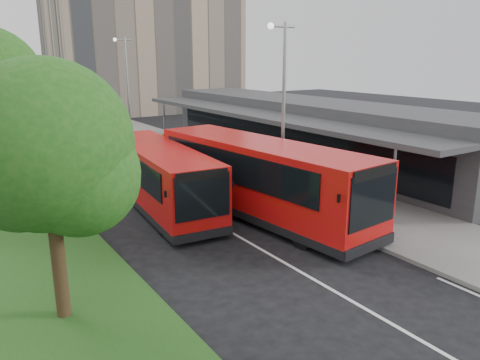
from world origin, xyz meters
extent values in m
plane|color=black|center=(0.00, 0.00, 0.00)|extent=(120.00, 120.00, 0.00)
cube|color=slate|center=(6.00, 20.00, 0.07)|extent=(5.00, 80.00, 0.15)
cube|color=silver|center=(0.00, 15.00, 0.01)|extent=(0.12, 70.00, 0.01)
cube|color=silver|center=(3.30, -8.00, 0.01)|extent=(0.12, 2.00, 0.01)
cube|color=silver|center=(3.30, -2.00, 0.01)|extent=(0.12, 2.00, 0.01)
cube|color=silver|center=(3.30, 4.00, 0.01)|extent=(0.12, 2.00, 0.01)
cube|color=silver|center=(3.30, 10.00, 0.01)|extent=(0.12, 2.00, 0.01)
cube|color=silver|center=(3.30, 16.00, 0.01)|extent=(0.12, 2.00, 0.01)
cube|color=silver|center=(3.30, 22.00, 0.01)|extent=(0.12, 2.00, 0.01)
cube|color=silver|center=(3.30, 28.00, 0.01)|extent=(0.12, 2.00, 0.01)
cube|color=silver|center=(3.30, 34.00, 0.01)|extent=(0.12, 2.00, 0.01)
cube|color=silver|center=(3.30, 40.00, 0.01)|extent=(0.12, 2.00, 0.01)
cube|color=silver|center=(3.30, 46.00, 0.01)|extent=(0.12, 2.00, 0.01)
cube|color=tan|center=(14.00, 42.00, 9.00)|extent=(22.00, 12.00, 18.00)
cube|color=#323234|center=(11.00, 8.00, 2.00)|extent=(5.00, 26.00, 4.00)
cube|color=black|center=(8.48, 8.00, 1.60)|extent=(0.06, 24.00, 2.20)
cube|color=#323234|center=(7.20, 8.00, 3.30)|extent=(2.80, 26.00, 0.25)
cylinder|color=gray|center=(5.90, -3.00, 1.65)|extent=(0.12, 0.12, 3.30)
cylinder|color=gray|center=(5.90, 19.00, 1.65)|extent=(0.12, 0.12, 3.30)
cylinder|color=#352415|center=(-7.00, -3.00, 1.65)|extent=(0.36, 0.36, 3.29)
sphere|color=#1C5316|center=(-7.00, -3.00, 4.64)|extent=(4.19, 4.19, 4.19)
sphere|color=#1C5316|center=(-6.40, -3.40, 3.89)|extent=(2.99, 2.99, 2.99)
sphere|color=#1C5316|center=(-7.50, -2.50, 4.12)|extent=(3.29, 3.29, 3.29)
sphere|color=#1C5316|center=(-6.40, 8.60, 4.65)|extent=(3.58, 3.58, 3.58)
cylinder|color=gray|center=(4.20, 2.00, 4.15)|extent=(0.16, 0.16, 8.00)
cylinder|color=gray|center=(4.00, 2.00, 7.95)|extent=(1.40, 0.10, 0.10)
sphere|color=silver|center=(3.40, 2.00, 7.95)|extent=(0.28, 0.28, 0.28)
cylinder|color=gray|center=(4.20, 22.00, 4.15)|extent=(0.16, 0.16, 8.00)
cylinder|color=gray|center=(4.00, 22.00, 7.95)|extent=(1.40, 0.10, 0.10)
sphere|color=silver|center=(3.40, 22.00, 7.95)|extent=(0.28, 0.28, 0.28)
cube|color=red|center=(2.12, 0.86, 1.81)|extent=(3.78, 11.54, 2.86)
cube|color=black|center=(2.12, 0.86, 0.41)|extent=(3.80, 11.56, 0.32)
cube|color=black|center=(2.67, -4.80, 2.11)|extent=(2.42, 0.28, 1.89)
cube|color=black|center=(1.57, 6.52, 2.27)|extent=(2.37, 0.28, 1.40)
cube|color=black|center=(0.73, 1.05, 2.32)|extent=(0.99, 9.68, 1.30)
cube|color=black|center=(3.45, 1.31, 2.32)|extent=(0.99, 9.68, 1.30)
cube|color=black|center=(2.67, -4.81, 0.43)|extent=(2.69, 0.34, 0.38)
cube|color=black|center=(2.67, -4.81, 3.02)|extent=(2.26, 0.26, 0.38)
cube|color=black|center=(1.14, -4.71, 2.37)|extent=(0.09, 0.09, 0.27)
cube|color=black|center=(4.15, -4.42, 2.37)|extent=(0.09, 0.09, 0.27)
cylinder|color=black|center=(1.35, -2.90, 0.49)|extent=(0.42, 1.00, 0.97)
cylinder|color=black|center=(3.60, -2.68, 0.49)|extent=(0.42, 1.00, 0.97)
cylinder|color=black|center=(0.64, 4.40, 0.49)|extent=(0.42, 1.00, 0.97)
cylinder|color=black|center=(2.89, 4.62, 0.49)|extent=(0.42, 1.00, 0.97)
cube|color=red|center=(-1.03, 4.28, 1.58)|extent=(3.28, 10.07, 2.50)
cube|color=black|center=(-1.03, 4.28, 0.36)|extent=(3.30, 10.09, 0.28)
cube|color=black|center=(-1.50, -0.66, 1.84)|extent=(2.11, 0.25, 1.65)
cube|color=black|center=(-0.56, 9.22, 1.98)|extent=(2.07, 0.25, 1.22)
cube|color=black|center=(-2.20, 4.67, 2.02)|extent=(0.85, 8.44, 1.13)
cube|color=black|center=(0.19, 4.45, 2.02)|extent=(0.85, 8.44, 1.13)
cube|color=black|center=(-1.50, -0.67, 0.38)|extent=(2.35, 0.30, 0.33)
cube|color=black|center=(-1.50, -0.67, 2.64)|extent=(1.97, 0.23, 0.33)
cube|color=black|center=(-2.80, -0.33, 2.07)|extent=(0.09, 0.09, 0.24)
cube|color=black|center=(-0.17, -0.58, 2.07)|extent=(0.09, 0.09, 0.24)
cylinder|color=black|center=(-2.32, 1.19, 0.42)|extent=(0.36, 0.87, 0.85)
cylinder|color=black|center=(-0.35, 1.00, 0.42)|extent=(0.36, 0.87, 0.85)
cylinder|color=black|center=(-1.71, 7.56, 0.42)|extent=(0.36, 0.87, 0.85)
cylinder|color=black|center=(0.26, 7.37, 0.42)|extent=(0.36, 0.87, 0.85)
cylinder|color=#3B2018|center=(4.94, 11.26, 0.62)|extent=(0.65, 0.65, 0.95)
cylinder|color=yellow|center=(4.79, 16.79, 0.67)|extent=(0.20, 0.20, 1.05)
imported|color=maroon|center=(1.80, 37.07, 0.69)|extent=(3.00, 4.35, 1.38)
imported|color=navy|center=(-1.41, 44.87, 0.53)|extent=(1.27, 3.24, 1.05)
camera|label=1|loc=(-9.16, -14.75, 6.70)|focal=35.00mm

